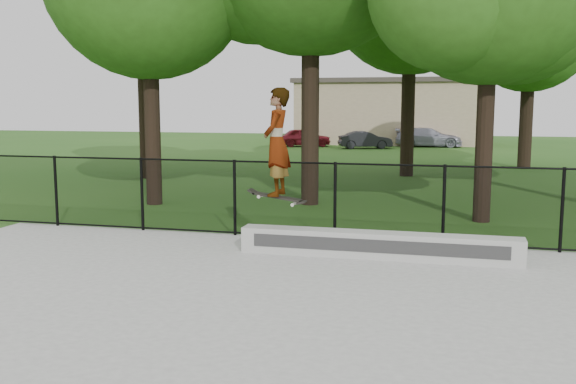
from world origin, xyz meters
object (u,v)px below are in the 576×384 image
object	(u,v)px
car_b	(365,140)
skater_airborne	(277,144)
grind_ledge	(378,245)
car_c	(429,137)
car_a	(304,137)

from	to	relation	value
car_b	skater_airborne	size ratio (longest dim) A/B	1.42
grind_ledge	car_c	bearing A→B (deg)	90.53
car_c	skater_airborne	world-z (taller)	skater_airborne
skater_airborne	car_c	bearing A→B (deg)	87.18
car_a	car_c	size ratio (longest dim) A/B	0.88
grind_ledge	car_b	bearing A→B (deg)	98.01
car_b	skater_airborne	distance (m)	27.67
car_b	car_c	world-z (taller)	car_c
car_a	grind_ledge	bearing A→B (deg)	175.24
grind_ledge	car_b	world-z (taller)	car_b
car_a	car_b	bearing A→B (deg)	-123.40
grind_ledge	skater_airborne	size ratio (longest dim) A/B	2.35
skater_airborne	car_a	bearing A→B (deg)	102.05
car_b	car_a	bearing A→B (deg)	57.50
car_a	skater_airborne	xyz separation A→B (m)	(6.08, -28.48, 1.40)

